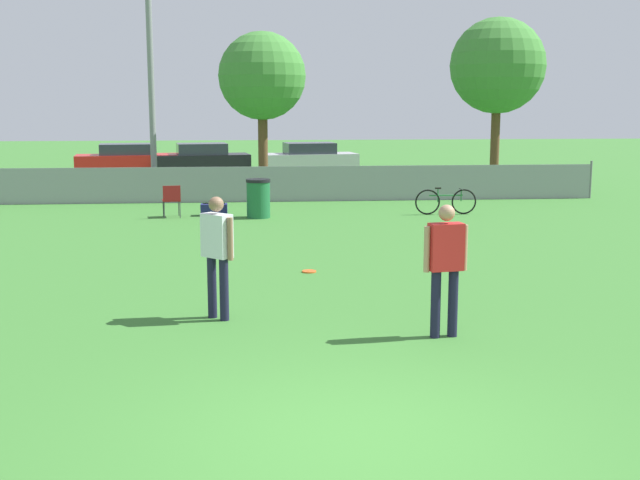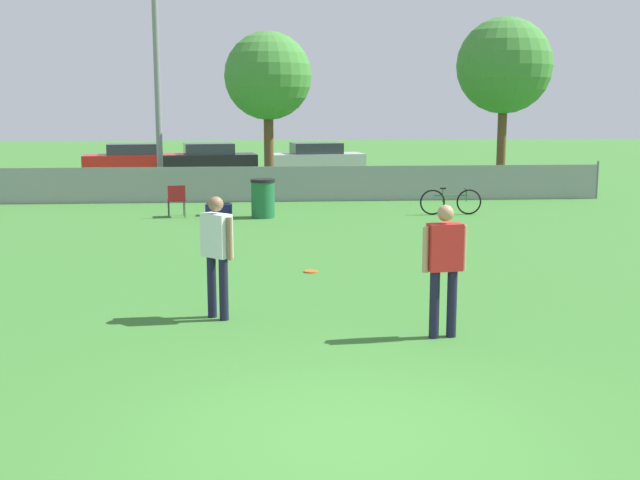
% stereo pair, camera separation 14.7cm
% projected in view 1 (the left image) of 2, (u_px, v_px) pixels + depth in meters
% --- Properties ---
extents(ground_plane, '(120.00, 120.00, 0.00)m').
position_uv_depth(ground_plane, '(355.00, 438.00, 7.38)').
color(ground_plane, '#38722D').
extents(fence_backline, '(20.24, 0.07, 1.21)m').
position_uv_depth(fence_backline, '(278.00, 184.00, 24.96)').
color(fence_backline, gray).
rests_on(fence_backline, ground_plane).
extents(light_pole, '(0.90, 0.36, 7.85)m').
position_uv_depth(light_pole, '(150.00, 51.00, 25.61)').
color(light_pole, gray).
rests_on(light_pole, ground_plane).
extents(tree_near_pole, '(2.88, 2.88, 5.36)m').
position_uv_depth(tree_near_pole, '(262.00, 77.00, 26.31)').
color(tree_near_pole, brown).
rests_on(tree_near_pole, ground_plane).
extents(tree_far_right, '(3.36, 3.36, 6.02)m').
position_uv_depth(tree_far_right, '(498.00, 66.00, 28.21)').
color(tree_far_right, brown).
rests_on(tree_far_right, ground_plane).
extents(player_defender_red, '(0.60, 0.28, 1.76)m').
position_uv_depth(player_defender_red, '(445.00, 260.00, 10.40)').
color(player_defender_red, '#191933').
rests_on(player_defender_red, ground_plane).
extents(player_receiver_white, '(0.47, 0.46, 1.76)m').
position_uv_depth(player_receiver_white, '(217.00, 248.00, 11.28)').
color(player_receiver_white, '#191933').
rests_on(player_receiver_white, ground_plane).
extents(frisbee_disc, '(0.26, 0.26, 0.03)m').
position_uv_depth(frisbee_disc, '(309.00, 271.00, 14.62)').
color(frisbee_disc, '#E5591E').
rests_on(frisbee_disc, ground_plane).
extents(folding_chair_sideline, '(0.54, 0.54, 0.87)m').
position_uv_depth(folding_chair_sideline, '(171.00, 198.00, 21.48)').
color(folding_chair_sideline, '#333338').
rests_on(folding_chair_sideline, ground_plane).
extents(bicycle_sideline, '(1.72, 0.44, 0.75)m').
position_uv_depth(bicycle_sideline, '(446.00, 201.00, 22.11)').
color(bicycle_sideline, black).
rests_on(bicycle_sideline, ground_plane).
extents(trash_bin, '(0.66, 0.66, 1.04)m').
position_uv_depth(trash_bin, '(258.00, 198.00, 21.46)').
color(trash_bin, '#1E6638').
rests_on(trash_bin, ground_plane).
extents(gear_bag_sideline, '(0.72, 0.40, 0.35)m').
position_uv_depth(gear_bag_sideline, '(214.00, 210.00, 21.93)').
color(gear_bag_sideline, navy).
rests_on(gear_bag_sideline, ground_plane).
extents(parked_car_red, '(4.46, 2.25, 1.31)m').
position_uv_depth(parked_car_red, '(127.00, 159.00, 34.55)').
color(parked_car_red, black).
rests_on(parked_car_red, ground_plane).
extents(parked_car_dark, '(4.28, 2.30, 1.31)m').
position_uv_depth(parked_car_dark, '(202.00, 159.00, 35.02)').
color(parked_car_dark, black).
rests_on(parked_car_dark, ground_plane).
extents(parked_car_silver, '(4.32, 2.25, 1.32)m').
position_uv_depth(parked_car_silver, '(309.00, 158.00, 35.37)').
color(parked_car_silver, black).
rests_on(parked_car_silver, ground_plane).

